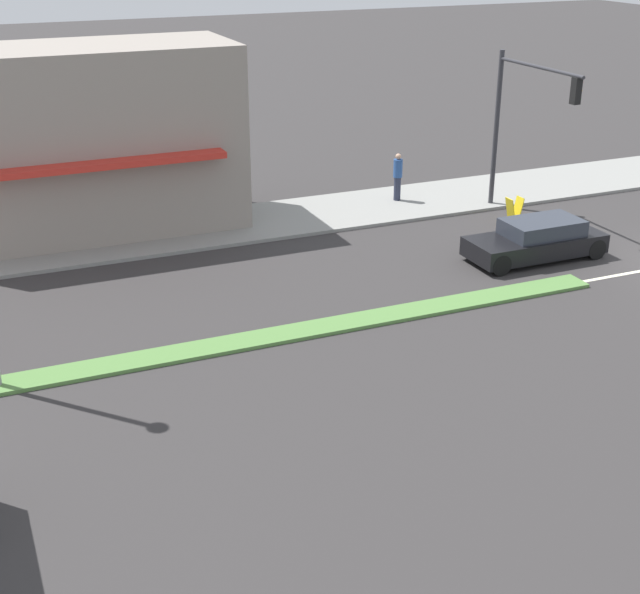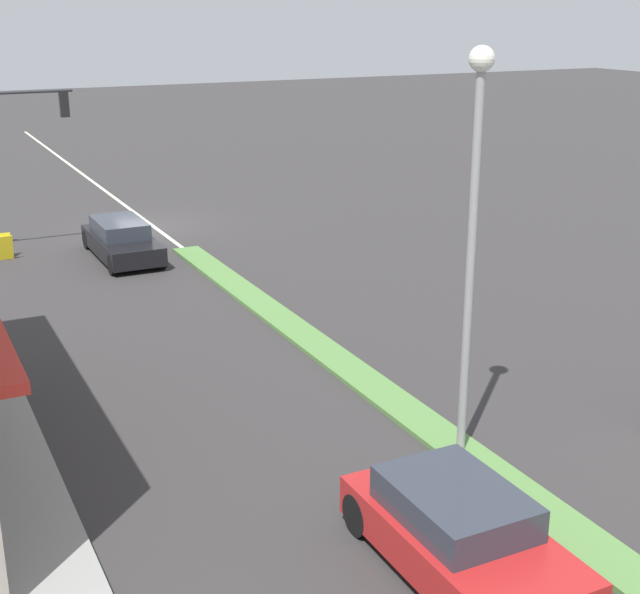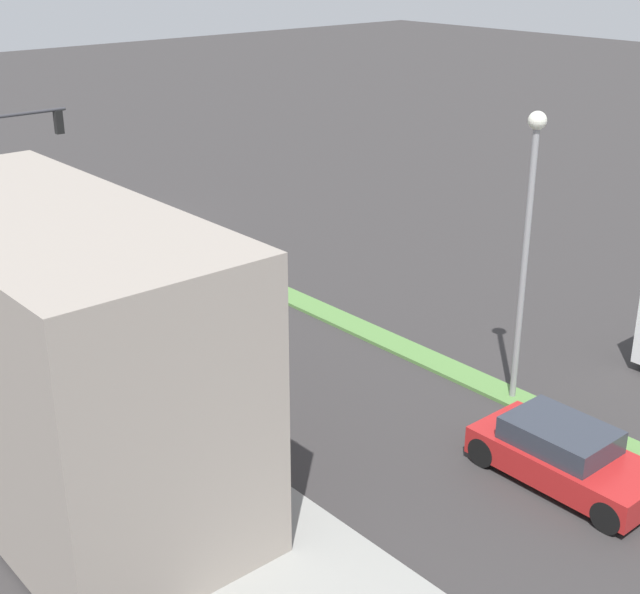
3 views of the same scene
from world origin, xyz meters
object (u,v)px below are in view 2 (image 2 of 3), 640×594
(street_lamp, at_px, (474,206))
(suv_black, at_px, (122,240))
(warning_aframe_sign, at_px, (5,247))
(hatchback_red, at_px, (460,534))

(street_lamp, bearing_deg, suv_black, -82.38)
(warning_aframe_sign, relative_size, suv_black, 0.19)
(street_lamp, xyz_separation_m, hatchback_red, (2.20, 3.07, -4.12))
(warning_aframe_sign, height_order, hatchback_red, hatchback_red)
(hatchback_red, height_order, suv_black, hatchback_red)
(street_lamp, relative_size, hatchback_red, 1.79)
(warning_aframe_sign, xyz_separation_m, suv_black, (-3.53, 1.60, 0.19))
(warning_aframe_sign, relative_size, hatchback_red, 0.20)
(street_lamp, xyz_separation_m, suv_black, (2.20, -16.44, -4.16))
(warning_aframe_sign, xyz_separation_m, hatchback_red, (-3.53, 21.11, 0.23))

